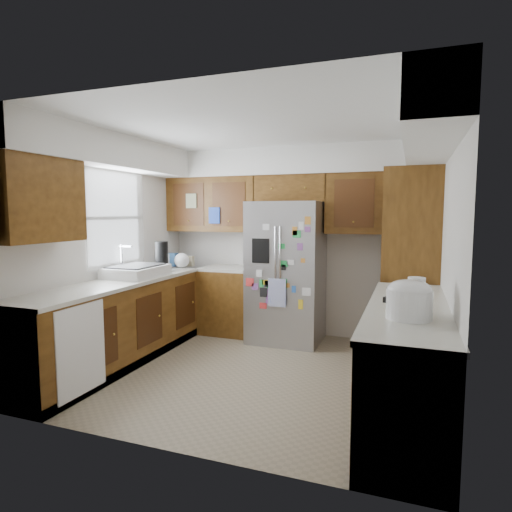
{
  "coord_description": "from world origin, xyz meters",
  "views": [
    {
      "loc": [
        1.5,
        -4.06,
        1.66
      ],
      "look_at": [
        -0.11,
        0.35,
        1.19
      ],
      "focal_mm": 30.0,
      "sensor_mm": 36.0,
      "label": 1
    }
  ],
  "objects_px": {
    "paper_towel": "(416,296)",
    "pantry": "(410,264)",
    "rice_cooker": "(409,298)",
    "fridge": "(286,272)"
  },
  "relations": [
    {
      "from": "paper_towel",
      "to": "pantry",
      "type": "bearing_deg",
      "value": 91.36
    },
    {
      "from": "pantry",
      "to": "paper_towel",
      "type": "relative_size",
      "value": 7.77
    },
    {
      "from": "pantry",
      "to": "fridge",
      "type": "xyz_separation_m",
      "value": [
        -1.5,
        0.05,
        -0.17
      ]
    },
    {
      "from": "fridge",
      "to": "rice_cooker",
      "type": "distance_m",
      "value": 2.61
    },
    {
      "from": "pantry",
      "to": "paper_towel",
      "type": "xyz_separation_m",
      "value": [
        0.05,
        -1.95,
        -0.02
      ]
    },
    {
      "from": "pantry",
      "to": "fridge",
      "type": "height_order",
      "value": "pantry"
    },
    {
      "from": "fridge",
      "to": "rice_cooker",
      "type": "relative_size",
      "value": 5.58
    },
    {
      "from": "fridge",
      "to": "rice_cooker",
      "type": "height_order",
      "value": "fridge"
    },
    {
      "from": "paper_towel",
      "to": "rice_cooker",
      "type": "bearing_deg",
      "value": -110.71
    },
    {
      "from": "rice_cooker",
      "to": "paper_towel",
      "type": "relative_size",
      "value": 1.17
    }
  ]
}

